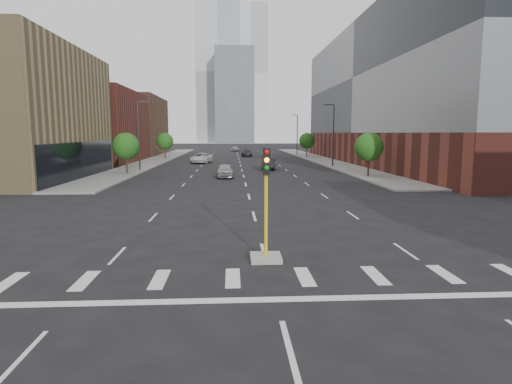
{
  "coord_description": "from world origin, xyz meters",
  "views": [
    {
      "loc": [
        -1.29,
        -7.19,
        4.95
      ],
      "look_at": [
        -0.3,
        10.51,
        2.5
      ],
      "focal_mm": 30.0,
      "sensor_mm": 36.0,
      "label": 1
    }
  ],
  "objects": [
    {
      "name": "sidewalk_left_far",
      "position": [
        -15.0,
        74.0,
        0.07
      ],
      "size": [
        5.0,
        92.0,
        0.15
      ],
      "primitive_type": "cube",
      "color": "gray",
      "rests_on": "ground"
    },
    {
      "name": "sidewalk_right_far",
      "position": [
        15.0,
        74.0,
        0.07
      ],
      "size": [
        5.0,
        92.0,
        0.15
      ],
      "primitive_type": "cube",
      "color": "gray",
      "rests_on": "ground"
    },
    {
      "name": "building_left_far_a",
      "position": [
        -27.5,
        66.0,
        6.0
      ],
      "size": [
        20.0,
        22.0,
        12.0
      ],
      "primitive_type": "cube",
      "color": "brown",
      "rests_on": "ground"
    },
    {
      "name": "building_left_far_b",
      "position": [
        -27.5,
        92.0,
        6.5
      ],
      "size": [
        20.0,
        24.0,
        13.0
      ],
      "primitive_type": "cube",
      "color": "brown",
      "rests_on": "ground"
    },
    {
      "name": "building_right_main",
      "position": [
        29.5,
        60.0,
        11.0
      ],
      "size": [
        24.0,
        70.0,
        22.0
      ],
      "color": "brown",
      "rests_on": "ground"
    },
    {
      "name": "tower_left",
      "position": [
        -8.0,
        220.0,
        35.0
      ],
      "size": [
        22.0,
        22.0,
        70.0
      ],
      "primitive_type": "cube",
      "color": "#B2B7BC",
      "rests_on": "ground"
    },
    {
      "name": "tower_right",
      "position": [
        10.0,
        260.0,
        40.0
      ],
      "size": [
        20.0,
        20.0,
        80.0
      ],
      "primitive_type": "cube",
      "color": "#B2B7BC",
      "rests_on": "ground"
    },
    {
      "name": "tower_mid",
      "position": [
        0.0,
        200.0,
        22.0
      ],
      "size": [
        18.0,
        18.0,
        44.0
      ],
      "primitive_type": "cube",
      "color": "slate",
      "rests_on": "ground"
    },
    {
      "name": "median_traffic_signal",
      "position": [
        0.0,
        8.97,
        0.97
      ],
      "size": [
        1.2,
        1.2,
        4.4
      ],
      "color": "#999993",
      "rests_on": "ground"
    },
    {
      "name": "streetlight_right_a",
      "position": [
        13.41,
        55.0,
        5.01
      ],
      "size": [
        1.6,
        0.22,
        9.07
      ],
      "color": "#2D2D30",
      "rests_on": "ground"
    },
    {
      "name": "streetlight_right_b",
      "position": [
        13.41,
        90.0,
        5.01
      ],
      "size": [
        1.6,
        0.22,
        9.07
      ],
      "color": "#2D2D30",
      "rests_on": "ground"
    },
    {
      "name": "streetlight_left",
      "position": [
        -13.41,
        50.0,
        5.01
      ],
      "size": [
        1.6,
        0.22,
        9.07
      ],
      "color": "#2D2D30",
      "rests_on": "ground"
    },
    {
      "name": "tree_left_near",
      "position": [
        -14.0,
        45.0,
        3.39
      ],
      "size": [
        3.2,
        3.2,
        4.85
      ],
      "color": "#382619",
      "rests_on": "ground"
    },
    {
      "name": "tree_left_far",
      "position": [
        -14.0,
        75.0,
        3.39
      ],
      "size": [
        3.2,
        3.2,
        4.85
      ],
      "color": "#382619",
      "rests_on": "ground"
    },
    {
      "name": "tree_right_near",
      "position": [
        14.0,
        40.0,
        3.39
      ],
      "size": [
        3.2,
        3.2,
        4.85
      ],
      "color": "#382619",
      "rests_on": "ground"
    },
    {
      "name": "tree_right_far",
      "position": [
        14.0,
        80.0,
        3.39
      ],
      "size": [
        3.2,
        3.2,
        4.85
      ],
      "color": "#382619",
      "rests_on": "ground"
    },
    {
      "name": "car_near_left",
      "position": [
        -2.11,
        40.73,
        0.78
      ],
      "size": [
        1.94,
        4.63,
        1.56
      ],
      "primitive_type": "imported",
      "rotation": [
        0.0,
        0.0,
        0.02
      ],
      "color": "#A1A1A5",
      "rests_on": "ground"
    },
    {
      "name": "car_mid_right",
      "position": [
        3.67,
        50.94,
        0.83
      ],
      "size": [
        2.31,
        5.23,
        1.67
      ],
      "primitive_type": "imported",
      "rotation": [
        0.0,
        0.0,
        -0.11
      ],
      "color": "black",
      "rests_on": "ground"
    },
    {
      "name": "car_far_left",
      "position": [
        -6.39,
        64.5,
        0.83
      ],
      "size": [
        3.74,
        6.36,
        1.66
      ],
      "primitive_type": "imported",
      "rotation": [
        0.0,
        0.0,
        -0.17
      ],
      "color": "silver",
      "rests_on": "ground"
    },
    {
      "name": "car_deep_right",
      "position": [
        1.75,
        83.29,
        0.71
      ],
      "size": [
        2.27,
        5.01,
        1.42
      ],
      "primitive_type": "imported",
      "rotation": [
        0.0,
        0.0,
        0.06
      ],
      "color": "#222228",
      "rests_on": "ground"
    },
    {
      "name": "car_distant",
      "position": [
        -0.49,
        108.88,
        0.73
      ],
      "size": [
        2.27,
        4.48,
        1.46
      ],
      "primitive_type": "imported",
      "rotation": [
        0.0,
        0.0,
        -0.13
      ],
      "color": "#9C9CA0",
      "rests_on": "ground"
    }
  ]
}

